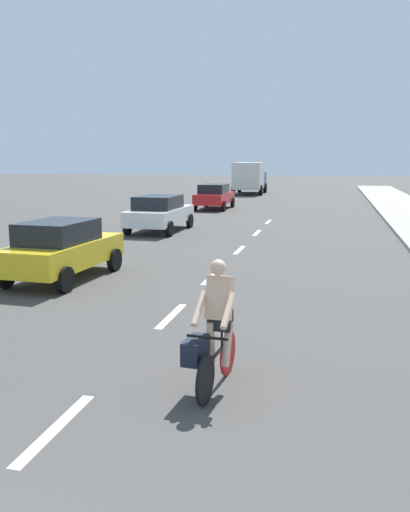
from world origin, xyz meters
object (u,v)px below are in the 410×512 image
Objects in this scene: parked_car_white at (160,212)px; parked_car_red at (214,196)px; delivery_truck at (250,177)px; cyclist at (213,331)px; parked_car_yellow at (62,248)px.

parked_car_red is (0.08, 10.96, -0.00)m from parked_car_white.
delivery_truck is (0.03, 26.18, 0.66)m from parked_car_white.
delivery_truck is at bearing -76.85° from cyclist.
cyclist reaches higher than parked_car_red.
parked_car_white is 0.71× the size of delivery_truck.
cyclist is 0.29× the size of delivery_truck.
delivery_truck is (-0.04, 15.22, 0.67)m from parked_car_red.
parked_car_white is at bearing 95.81° from parked_car_yellow.
parked_car_yellow is 0.95× the size of parked_car_red.
cyclist is at bearing -68.35° from parked_car_white.
parked_car_red is 15.23m from delivery_truck.
delivery_truck reaches higher than parked_car_yellow.
parked_car_white is 10.96m from parked_car_red.
parked_car_red is at bearing -91.29° from delivery_truck.
parked_car_red is at bearing 90.88° from parked_car_white.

